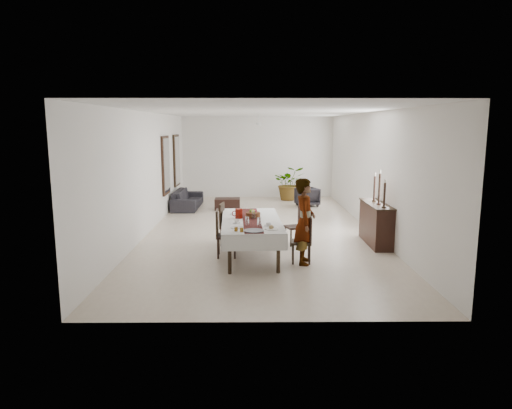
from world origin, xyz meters
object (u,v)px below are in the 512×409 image
object	(u,v)px
woman	(305,221)
sideboard_body	(376,224)
sofa	(188,199)
red_pitcher	(239,213)
dining_table_top	(251,221)

from	to	relation	value
woman	sideboard_body	bearing A→B (deg)	-40.68
sideboard_body	sofa	distance (m)	7.26
sideboard_body	woman	bearing A→B (deg)	-140.34
sofa	sideboard_body	bearing A→B (deg)	-132.21
red_pitcher	sideboard_body	xyz separation A→B (m)	(3.29, 0.87, -0.44)
woman	sideboard_body	world-z (taller)	woman
sideboard_body	sofa	world-z (taller)	sideboard_body
red_pitcher	sofa	bearing A→B (deg)	108.52
red_pitcher	sideboard_body	size ratio (longest dim) A/B	0.13
red_pitcher	sofa	world-z (taller)	red_pitcher
dining_table_top	sofa	world-z (taller)	dining_table_top
red_pitcher	sofa	xyz separation A→B (m)	(-1.97, 5.87, -0.61)
woman	sofa	distance (m)	7.41
dining_table_top	sofa	bearing A→B (deg)	107.83
woman	sideboard_body	xyz separation A→B (m)	(1.91, 1.59, -0.41)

